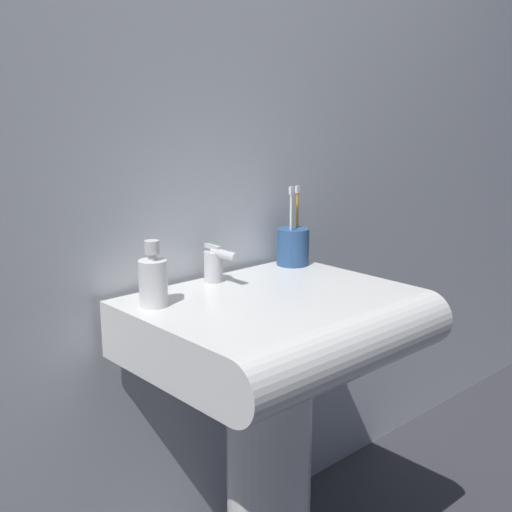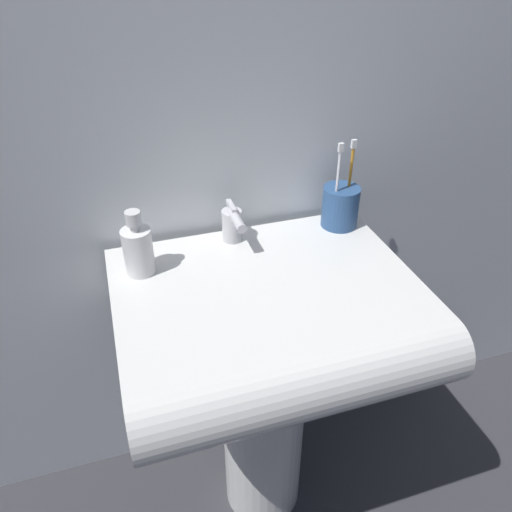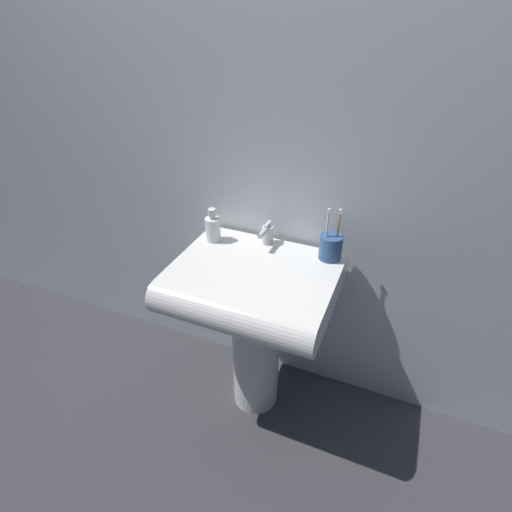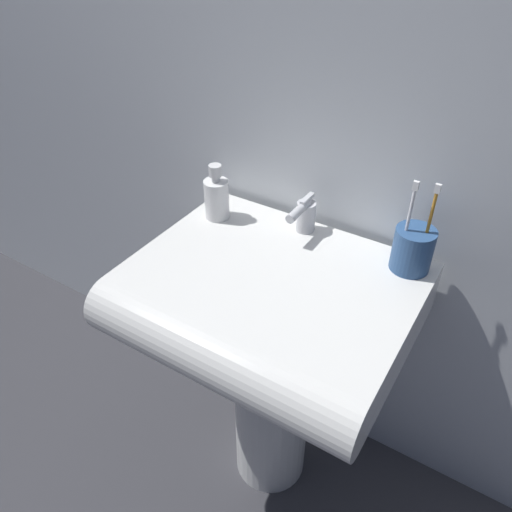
{
  "view_description": "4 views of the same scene",
  "coord_description": "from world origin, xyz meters",
  "views": [
    {
      "loc": [
        -1.0,
        -1.04,
        1.22
      ],
      "look_at": [
        -0.03,
        0.02,
        0.88
      ],
      "focal_mm": 45.0,
      "sensor_mm": 36.0,
      "label": 1
    },
    {
      "loc": [
        -0.27,
        -0.8,
        1.41
      ],
      "look_at": [
        -0.01,
        0.03,
        0.83
      ],
      "focal_mm": 35.0,
      "sensor_mm": 36.0,
      "label": 2
    },
    {
      "loc": [
        0.49,
        -1.18,
        1.66
      ],
      "look_at": [
        0.01,
        -0.02,
        0.84
      ],
      "focal_mm": 28.0,
      "sensor_mm": 36.0,
      "label": 3
    },
    {
      "loc": [
        0.43,
        -0.77,
        1.48
      ],
      "look_at": [
        -0.04,
        -0.03,
        0.82
      ],
      "focal_mm": 35.0,
      "sensor_mm": 36.0,
      "label": 4
    }
  ],
  "objects": [
    {
      "name": "sink_basin",
      "position": [
        0.0,
        -0.05,
        0.71
      ],
      "size": [
        0.63,
        0.52,
        0.13
      ],
      "color": "white",
      "rests_on": "sink_pedestal"
    },
    {
      "name": "soap_bottle",
      "position": [
        -0.24,
        0.12,
        0.84
      ],
      "size": [
        0.06,
        0.06,
        0.15
      ],
      "color": "white",
      "rests_on": "sink_basin"
    },
    {
      "name": "wall_back",
      "position": [
        0.0,
        0.27,
        1.2
      ],
      "size": [
        5.0,
        0.05,
        2.4
      ],
      "primitive_type": "cube",
      "color": "silver",
      "rests_on": "ground"
    },
    {
      "name": "toothbrush_cup",
      "position": [
        0.25,
        0.17,
        0.83
      ],
      "size": [
        0.09,
        0.09,
        0.22
      ],
      "color": "#2D5184",
      "rests_on": "sink_basin"
    },
    {
      "name": "faucet",
      "position": [
        -0.02,
        0.17,
        0.83
      ],
      "size": [
        0.05,
        0.12,
        0.09
      ],
      "color": "silver",
      "rests_on": "sink_basin"
    },
    {
      "name": "sink_pedestal",
      "position": [
        0.0,
        0.0,
        0.32
      ],
      "size": [
        0.21,
        0.21,
        0.65
      ],
      "primitive_type": "cylinder",
      "color": "white",
      "rests_on": "ground"
    }
  ]
}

